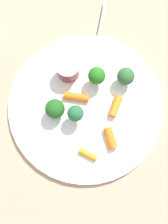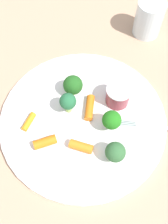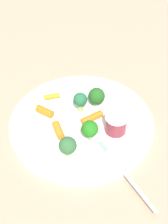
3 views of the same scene
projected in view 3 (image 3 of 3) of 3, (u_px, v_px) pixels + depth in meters
name	position (u px, v px, depth m)	size (l,w,h in m)	color
ground_plane	(82.00, 124.00, 0.66)	(2.40, 2.40, 0.00)	tan
plate	(82.00, 123.00, 0.66)	(0.32, 0.32, 0.01)	white
sauce_cup	(116.00, 124.00, 0.62)	(0.05, 0.05, 0.04)	maroon
broccoli_floret_0	(90.00, 129.00, 0.59)	(0.03, 0.03, 0.05)	#7FA872
broccoli_floret_1	(79.00, 100.00, 0.65)	(0.03, 0.03, 0.05)	#96C062
broccoli_floret_2	(97.00, 96.00, 0.67)	(0.04, 0.04, 0.05)	#92A864
broccoli_floret_3	(68.00, 146.00, 0.57)	(0.04, 0.04, 0.04)	#81B65A
carrot_stick_0	(45.00, 111.00, 0.66)	(0.02, 0.02, 0.04)	orange
carrot_stick_1	(58.00, 130.00, 0.62)	(0.02, 0.02, 0.04)	orange
carrot_stick_2	(92.00, 118.00, 0.65)	(0.02, 0.02, 0.05)	orange
carrot_stick_3	(52.00, 96.00, 0.70)	(0.01, 0.01, 0.04)	orange
fork	(124.00, 173.00, 0.55)	(0.09, 0.16, 0.00)	#AEBFBD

